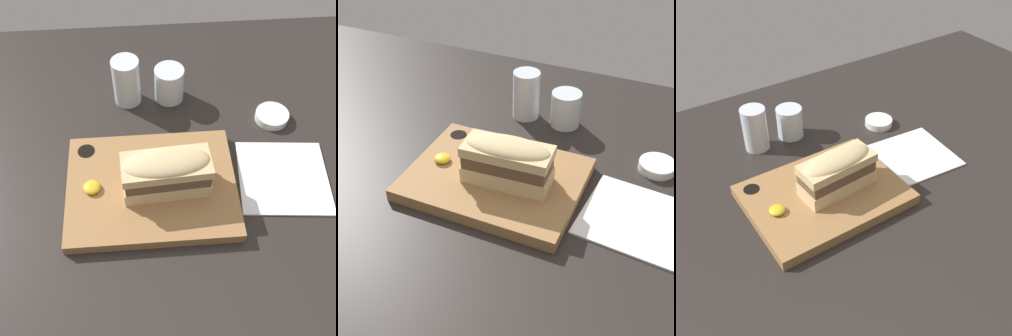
% 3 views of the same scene
% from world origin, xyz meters
% --- Properties ---
extents(dining_table, '(1.78, 1.05, 0.02)m').
position_xyz_m(dining_table, '(0.00, 0.00, 0.01)').
color(dining_table, '#282321').
rests_on(dining_table, ground).
extents(serving_board, '(0.32, 0.25, 0.02)m').
position_xyz_m(serving_board, '(-0.08, -0.01, 0.03)').
color(serving_board, '#9E7042').
rests_on(serving_board, dining_table).
extents(sandwich, '(0.17, 0.08, 0.09)m').
position_xyz_m(sandwich, '(-0.05, -0.02, 0.09)').
color(sandwich, '#DBBC84').
rests_on(sandwich, serving_board).
extents(mustard_dollop, '(0.03, 0.03, 0.01)m').
position_xyz_m(mustard_dollop, '(-0.19, -0.01, 0.05)').
color(mustard_dollop, gold).
rests_on(mustard_dollop, serving_board).
extents(water_glass, '(0.06, 0.06, 0.11)m').
position_xyz_m(water_glass, '(-0.11, 0.24, 0.07)').
color(water_glass, silver).
rests_on(water_glass, dining_table).
extents(wine_glass, '(0.07, 0.07, 0.08)m').
position_xyz_m(wine_glass, '(-0.02, 0.25, 0.06)').
color(wine_glass, silver).
rests_on(wine_glass, dining_table).
extents(napkin, '(0.19, 0.19, 0.00)m').
position_xyz_m(napkin, '(0.19, -0.00, 0.02)').
color(napkin, white).
rests_on(napkin, dining_table).
extents(condiment_dish, '(0.07, 0.07, 0.02)m').
position_xyz_m(condiment_dish, '(0.20, 0.16, 0.03)').
color(condiment_dish, white).
rests_on(condiment_dish, dining_table).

